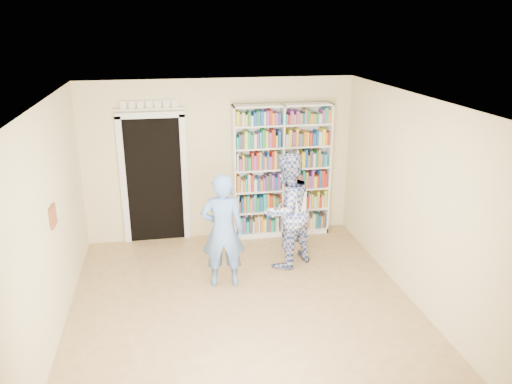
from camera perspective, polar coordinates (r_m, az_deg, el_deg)
floor at (r=6.66m, az=-1.29°, el=-13.35°), size 5.00×5.00×0.00m
ceiling at (r=5.70m, az=-1.50°, el=10.26°), size 5.00×5.00×0.00m
wall_back at (r=8.41m, az=-4.14°, el=3.67°), size 4.50×0.00×4.50m
wall_left at (r=6.14m, az=-22.65°, el=-3.70°), size 0.00×5.00×5.00m
wall_right at (r=6.76m, az=17.80°, el=-1.08°), size 0.00×5.00×5.00m
bookshelf at (r=8.48m, az=2.94°, el=2.45°), size 1.66×0.31×2.28m
doorway at (r=8.39m, az=-11.59°, el=2.08°), size 1.10×0.08×2.43m
wall_art at (r=6.30m, az=-22.18°, el=-2.58°), size 0.03×0.25×0.25m
man_blue at (r=6.90m, az=-3.83°, el=-4.48°), size 0.63×0.44×1.65m
man_plaid at (r=7.45m, az=3.48°, el=-2.13°), size 1.08×1.03×1.77m
paper_sheet at (r=7.26m, az=5.17°, el=-1.30°), size 0.19×0.12×0.31m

